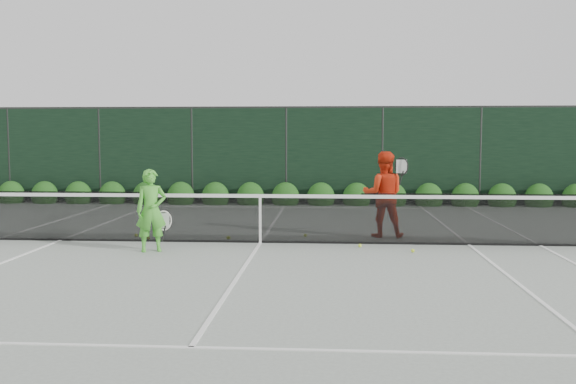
{
  "coord_description": "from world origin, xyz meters",
  "views": [
    {
      "loc": [
        1.4,
        -12.62,
        2.13
      ],
      "look_at": [
        0.54,
        0.3,
        1.0
      ],
      "focal_mm": 40.0,
      "sensor_mm": 36.0,
      "label": 1
    }
  ],
  "objects": [
    {
      "name": "player_man",
      "position": [
        2.51,
        0.95,
        0.91
      ],
      "size": [
        0.94,
        0.72,
        1.81
      ],
      "rotation": [
        0.0,
        0.0,
        3.1
      ],
      "color": "red",
      "rests_on": "ground"
    },
    {
      "name": "court_lines",
      "position": [
        0.0,
        0.0,
        0.01
      ],
      "size": [
        11.03,
        23.83,
        0.01
      ],
      "color": "white",
      "rests_on": "ground"
    },
    {
      "name": "tennis_net",
      "position": [
        -0.02,
        0.0,
        0.53
      ],
      "size": [
        12.9,
        0.1,
        1.07
      ],
      "color": "#113320",
      "rests_on": "ground"
    },
    {
      "name": "tennis_balls",
      "position": [
        -0.11,
        0.18,
        0.03
      ],
      "size": [
        5.7,
        1.76,
        0.07
      ],
      "color": "#D8F135",
      "rests_on": "ground"
    },
    {
      "name": "ground",
      "position": [
        0.0,
        0.0,
        0.0
      ],
      "size": [
        80.0,
        80.0,
        0.0
      ],
      "primitive_type": "plane",
      "color": "gray",
      "rests_on": "ground"
    },
    {
      "name": "hedge_row",
      "position": [
        -0.0,
        7.15,
        0.23
      ],
      "size": [
        31.66,
        0.65,
        0.94
      ],
      "color": "#163A0F",
      "rests_on": "ground"
    },
    {
      "name": "player_woman",
      "position": [
        -1.9,
        -1.07,
        0.76
      ],
      "size": [
        0.68,
        0.55,
        1.53
      ],
      "rotation": [
        0.0,
        0.0,
        0.38
      ],
      "color": "green",
      "rests_on": "ground"
    },
    {
      "name": "windscreen_fence",
      "position": [
        0.0,
        -2.71,
        1.51
      ],
      "size": [
        32.0,
        21.07,
        3.06
      ],
      "color": "black",
      "rests_on": "ground"
    }
  ]
}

